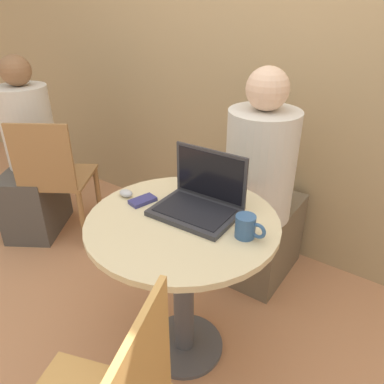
{
  "coord_description": "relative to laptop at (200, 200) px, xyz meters",
  "views": [
    {
      "loc": [
        0.73,
        -0.97,
        1.49
      ],
      "look_at": [
        0.01,
        0.05,
        0.81
      ],
      "focal_mm": 35.0,
      "sensor_mm": 36.0,
      "label": 1
    }
  ],
  "objects": [
    {
      "name": "computer_mouse",
      "position": [
        -0.32,
        -0.09,
        -0.04
      ],
      "size": [
        0.06,
        0.05,
        0.03
      ],
      "color": "#B2B2B7",
      "rests_on": "round_table"
    },
    {
      "name": "chair_background",
      "position": [
        -1.22,
        0.16,
        -0.33
      ],
      "size": [
        0.55,
        0.55,
        0.84
      ],
      "color": "#9E7042",
      "rests_on": "ground_plane"
    },
    {
      "name": "person_background",
      "position": [
        -1.47,
        0.17,
        -0.28
      ],
      "size": [
        0.5,
        0.55,
        1.16
      ],
      "color": "#4C4742",
      "rests_on": "ground_plane"
    },
    {
      "name": "laptop",
      "position": [
        0.0,
        0.0,
        0.0
      ],
      "size": [
        0.33,
        0.24,
        0.24
      ],
      "color": "#2D2D33",
      "rests_on": "round_table"
    },
    {
      "name": "coffee_cup",
      "position": [
        0.24,
        -0.05,
        -0.01
      ],
      "size": [
        0.12,
        0.07,
        0.08
      ],
      "color": "#335684",
      "rests_on": "round_table"
    },
    {
      "name": "back_wall",
      "position": [
        -0.02,
        0.93,
        0.54
      ],
      "size": [
        7.0,
        0.05,
        2.6
      ],
      "color": "tan",
      "rests_on": "ground_plane"
    },
    {
      "name": "ground_plane",
      "position": [
        -0.02,
        -0.09,
        -0.76
      ],
      "size": [
        12.0,
        12.0,
        0.0
      ],
      "primitive_type": "plane",
      "color": "tan"
    },
    {
      "name": "cell_phone",
      "position": [
        -0.23,
        -0.08,
        -0.04
      ],
      "size": [
        0.09,
        0.12,
        0.02
      ],
      "color": "navy",
      "rests_on": "round_table"
    },
    {
      "name": "round_table",
      "position": [
        -0.02,
        -0.09,
        -0.23
      ],
      "size": [
        0.75,
        0.75,
        0.71
      ],
      "color": "#4C4C51",
      "rests_on": "ground_plane"
    },
    {
      "name": "person_seated",
      "position": [
        0.02,
        0.56,
        -0.26
      ],
      "size": [
        0.34,
        0.53,
        1.2
      ],
      "color": "brown",
      "rests_on": "ground_plane"
    }
  ]
}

